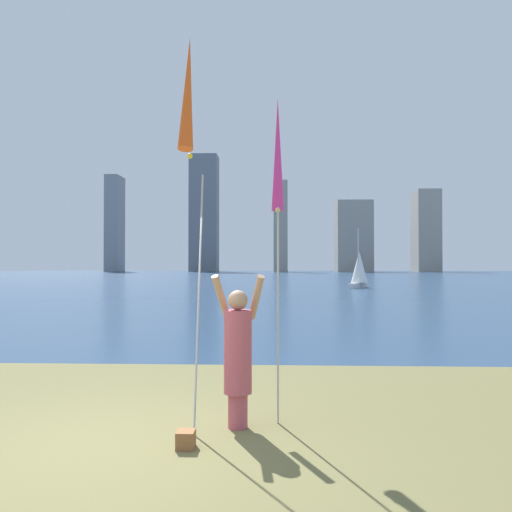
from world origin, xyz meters
TOP-DOWN VIEW (x-y plane):
  - ground at (0.00, 50.95)m, footprint 120.00×138.00m
  - person at (1.46, 0.81)m, footprint 0.66×0.49m
  - kite_flag_left at (0.99, 0.13)m, footprint 0.16×1.30m
  - kite_flag_right at (1.94, 1.17)m, footprint 0.16×0.62m
  - bag at (0.97, 0.14)m, footprint 0.19×0.19m
  - sailboat_1 at (8.50, 33.87)m, footprint 1.94×2.45m
  - skyline_tower_0 at (-35.03, 107.14)m, footprint 3.01×6.09m
  - skyline_tower_1 at (-14.42, 108.05)m, footprint 6.31×5.79m
  - skyline_tower_2 at (3.14, 103.87)m, footprint 3.05×4.03m
  - skyline_tower_3 at (19.51, 106.11)m, footprint 7.80×7.06m
  - skyline_tower_4 at (35.57, 106.16)m, footprint 5.10×6.67m

SIDE VIEW (x-z plane):
  - ground at x=0.00m, z-range -0.12..0.00m
  - bag at x=0.97m, z-range 0.00..0.18m
  - person at x=1.46m, z-range -0.02..1.79m
  - sailboat_1 at x=8.50m, z-range -0.87..3.81m
  - kite_flag_right at x=1.94m, z-range 1.21..5.22m
  - kite_flag_left at x=0.99m, z-range 1.44..5.80m
  - skyline_tower_3 at x=19.51m, z-range 0.00..15.77m
  - skyline_tower_4 at x=35.57m, z-range 0.00..18.12m
  - skyline_tower_2 at x=3.14m, z-range 0.00..20.07m
  - skyline_tower_0 at x=-35.03m, z-range 0.00..21.98m
  - skyline_tower_1 at x=-14.42m, z-range 0.00..26.75m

